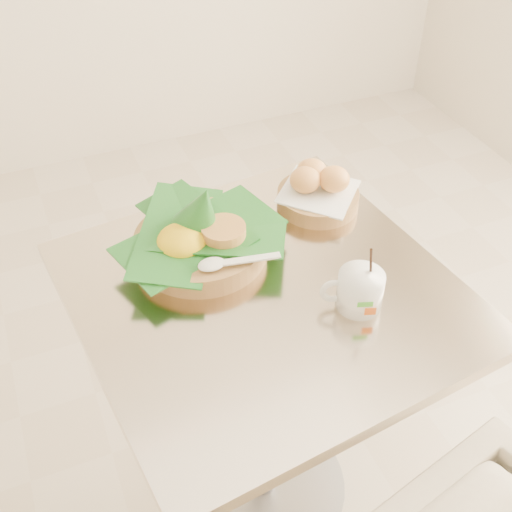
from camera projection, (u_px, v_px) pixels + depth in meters
name	position (u px, v px, depth m)	size (l,w,h in m)	color
floor	(214.00, 493.00, 1.72)	(3.60, 3.60, 0.00)	beige
cafe_table	(264.00, 363.00, 1.38)	(0.78, 0.78, 0.75)	gray
rice_basket	(200.00, 236.00, 1.29)	(0.34, 0.34, 0.17)	#A67F47
bread_basket	(318.00, 190.00, 1.42)	(0.22, 0.22, 0.09)	#A67F47
coffee_mug	(359.00, 289.00, 1.18)	(0.12, 0.09, 0.15)	white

